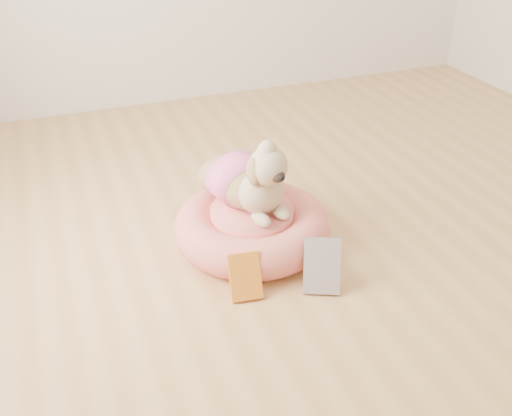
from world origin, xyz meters
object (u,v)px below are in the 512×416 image
object	(u,v)px
book_yellow	(245,276)
book_white	(322,266)
pet_bed	(252,226)
dog	(248,168)

from	to	relation	value
book_yellow	book_white	bearing A→B (deg)	-4.76
pet_bed	dog	distance (m)	0.28
pet_bed	book_yellow	bearing A→B (deg)	-114.81
dog	book_white	distance (m)	0.52
pet_bed	dog	size ratio (longest dim) A/B	1.39
book_yellow	pet_bed	bearing A→B (deg)	72.57
dog	book_white	size ratio (longest dim) A/B	2.23
pet_bed	dog	world-z (taller)	dog
book_white	dog	bearing A→B (deg)	133.96
book_white	pet_bed	bearing A→B (deg)	135.20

